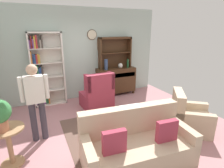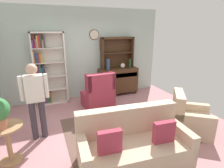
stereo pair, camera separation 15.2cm
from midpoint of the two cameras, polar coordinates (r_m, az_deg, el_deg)
The scene contains 16 objects.
ground_plane at distance 4.31m, azimuth -1.15°, elevation -13.19°, with size 5.40×4.60×0.02m, color #B27A7F.
wall_back at distance 5.79m, azimuth -9.69°, elevation 9.38°, with size 5.00×0.09×2.80m.
area_rug at distance 4.14m, azimuth 3.17°, elevation -14.34°, with size 2.57×2.04×0.01m, color brown.
bookshelf at distance 5.48m, azimuth -21.46°, elevation 4.28°, with size 0.90×0.30×2.10m.
sideboard at distance 6.05m, azimuth 0.55°, elevation 1.31°, with size 1.30×0.45×0.92m.
sideboard_hutch at distance 5.95m, azimuth 0.13°, elevation 11.34°, with size 1.10×0.26×1.00m.
vase_tall at distance 5.70m, azimuth -2.67°, elevation 6.27°, with size 0.11×0.11×0.34m, color #33476B.
vase_round at distance 5.93m, azimuth 1.98°, elevation 5.90°, with size 0.15×0.15×0.17m, color beige.
bottle_wine at distance 6.02m, azimuth 4.32°, elevation 6.60°, with size 0.07×0.07×0.29m, color #194223.
couch_floral at distance 3.16m, azimuth 6.26°, elevation -18.92°, with size 1.87×1.01×0.90m.
armchair_floral at distance 4.32m, azimuth 22.37°, elevation -10.01°, with size 1.07×1.07×0.88m.
wingback_chair at distance 5.03m, azimuth -5.53°, elevation -3.66°, with size 0.83×0.85×1.05m.
plant_stand at distance 3.49m, azimuth -31.16°, elevation -15.71°, with size 0.52×0.52×0.68m.
person_reading at distance 3.75m, azimuth -24.32°, elevation -4.07°, with size 0.52×0.21×1.56m.
coffee_table at distance 3.81m, azimuth 3.47°, elevation -11.28°, with size 0.80×0.50×0.42m.
book_stack at distance 3.74m, azimuth 5.60°, elevation -10.02°, with size 0.22×0.15×0.09m.
Camera 1 is at (-1.53, -3.39, 2.18)m, focal length 28.62 mm.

